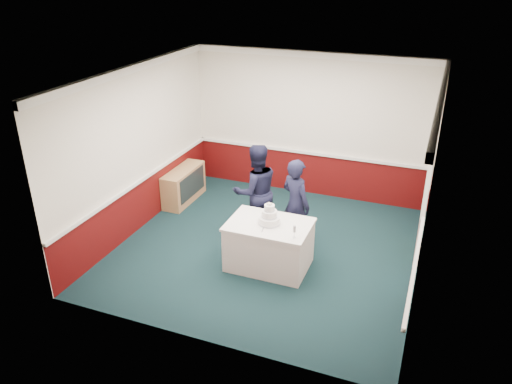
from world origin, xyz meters
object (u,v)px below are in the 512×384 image
(champagne_flute, at_px, (294,230))
(wedding_cake, at_px, (269,217))
(cake_table, at_px, (269,245))
(cake_knife, at_px, (263,229))
(person_man, at_px, (256,191))
(person_woman, at_px, (296,204))
(sideboard, at_px, (184,185))

(champagne_flute, bearing_deg, wedding_cake, 150.75)
(cake_table, xyz_separation_m, cake_knife, (-0.03, -0.20, 0.39))
(person_man, bearing_deg, wedding_cake, 83.38)
(cake_table, height_order, wedding_cake, wedding_cake)
(champagne_flute, relative_size, person_woman, 0.13)
(wedding_cake, height_order, cake_knife, wedding_cake)
(cake_knife, xyz_separation_m, person_man, (-0.54, 1.09, 0.08))
(sideboard, height_order, person_man, person_man)
(cake_table, xyz_separation_m, wedding_cake, (-0.00, 0.00, 0.50))
(wedding_cake, height_order, champagne_flute, wedding_cake)
(sideboard, xyz_separation_m, champagne_flute, (2.98, -1.96, 0.58))
(wedding_cake, bearing_deg, cake_knife, -98.53)
(cake_knife, bearing_deg, cake_table, 71.34)
(wedding_cake, distance_m, champagne_flute, 0.57)
(person_woman, bearing_deg, champagne_flute, 134.24)
(sideboard, distance_m, cake_knife, 3.12)
(person_man, relative_size, person_woman, 1.08)
(wedding_cake, bearing_deg, sideboard, 145.93)
(champagne_flute, xyz_separation_m, person_man, (-1.07, 1.17, -0.06))
(wedding_cake, distance_m, person_woman, 0.81)
(wedding_cake, relative_size, person_woman, 0.22)
(cake_table, xyz_separation_m, champagne_flute, (0.50, -0.28, 0.53))
(cake_table, relative_size, cake_knife, 6.00)
(cake_table, height_order, cake_knife, cake_knife)
(sideboard, xyz_separation_m, person_woman, (2.68, -0.90, 0.46))
(wedding_cake, bearing_deg, champagne_flute, -29.25)
(champagne_flute, bearing_deg, cake_table, 150.75)
(champagne_flute, bearing_deg, sideboard, 146.70)
(wedding_cake, xyz_separation_m, cake_knife, (-0.03, -0.20, -0.11))
(cake_knife, bearing_deg, sideboard, 132.41)
(cake_table, distance_m, wedding_cake, 0.50)
(cake_table, distance_m, champagne_flute, 0.78)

